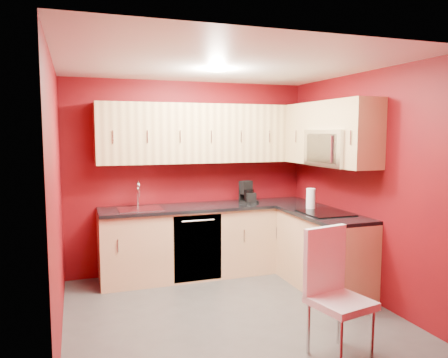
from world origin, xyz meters
TOP-DOWN VIEW (x-y plane):
  - floor at (0.00, 0.00)m, footprint 3.20×3.20m
  - ceiling at (0.00, 0.00)m, footprint 3.20×3.20m
  - wall_back at (0.00, 1.50)m, footprint 3.20×0.00m
  - wall_front at (0.00, -1.50)m, footprint 3.20×0.00m
  - wall_left at (-1.60, 0.00)m, footprint 0.00×3.00m
  - wall_right at (1.60, 0.00)m, footprint 0.00×3.00m
  - base_cabinets_back at (0.20, 1.20)m, footprint 2.80×0.60m
  - base_cabinets_right at (1.30, 0.25)m, footprint 0.60×1.30m
  - countertop_back at (0.20, 1.19)m, footprint 2.80×0.63m
  - countertop_right at (1.29, 0.23)m, footprint 0.63×1.27m
  - upper_cabinets_back at (0.20, 1.32)m, footprint 2.80×0.35m
  - upper_cabinets_right at (1.42, 0.44)m, footprint 0.35×1.55m
  - microwave at (1.39, 0.20)m, footprint 0.42×0.76m
  - cooktop at (1.28, 0.20)m, footprint 0.50×0.55m
  - sink at (-0.70, 1.20)m, footprint 0.52×0.42m
  - dishwasher_front at (-0.05, 0.91)m, footprint 0.60×0.02m
  - downlight at (0.00, 0.30)m, footprint 0.20×0.20m
  - coffee_maker at (0.73, 1.19)m, footprint 0.25×0.28m
  - napkin_holder at (0.74, 1.15)m, footprint 0.14×0.14m
  - paper_towel at (1.25, 0.48)m, footprint 0.18×0.18m
  - dining_chair at (0.56, -1.20)m, footprint 0.51×0.52m

SIDE VIEW (x-z plane):
  - floor at x=0.00m, z-range 0.00..0.00m
  - base_cabinets_back at x=0.20m, z-range 0.00..0.87m
  - base_cabinets_right at x=1.30m, z-range 0.00..0.87m
  - dishwasher_front at x=-0.05m, z-range 0.03..0.84m
  - dining_chair at x=0.56m, z-range 0.00..1.06m
  - countertop_back at x=0.20m, z-range 0.87..0.91m
  - countertop_right at x=1.29m, z-range 0.87..0.91m
  - cooktop at x=1.28m, z-range 0.91..0.92m
  - sink at x=-0.70m, z-range 0.77..1.12m
  - napkin_holder at x=0.74m, z-range 0.91..1.05m
  - paper_towel at x=1.25m, z-range 0.91..1.16m
  - coffee_maker at x=0.73m, z-range 0.91..1.20m
  - wall_back at x=0.00m, z-range -0.35..2.85m
  - wall_front at x=0.00m, z-range -0.35..2.85m
  - wall_left at x=-1.60m, z-range -0.25..2.75m
  - wall_right at x=1.60m, z-range -0.25..2.75m
  - microwave at x=1.39m, z-range 1.45..1.87m
  - upper_cabinets_back at x=0.20m, z-range 1.45..2.20m
  - upper_cabinets_right at x=1.42m, z-range 1.51..2.26m
  - downlight at x=0.00m, z-range 2.48..2.49m
  - ceiling at x=0.00m, z-range 2.50..2.50m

